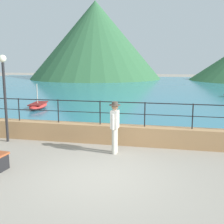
{
  "coord_description": "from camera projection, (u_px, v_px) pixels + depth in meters",
  "views": [
    {
      "loc": [
        1.86,
        -7.0,
        3.07
      ],
      "look_at": [
        -0.49,
        3.7,
        1.1
      ],
      "focal_mm": 45.99,
      "sensor_mm": 36.0,
      "label": 1
    }
  ],
  "objects": [
    {
      "name": "ground_plane",
      "position": [
        100.0,
        177.0,
        7.67
      ],
      "size": [
        120.0,
        120.0,
        0.0
      ],
      "primitive_type": "plane",
      "color": "gray"
    },
    {
      "name": "boat_6",
      "position": [
        38.0,
        105.0,
        18.18
      ],
      "size": [
        1.24,
        2.41,
        1.58
      ],
      "color": "red",
      "rests_on": "lake_water"
    },
    {
      "name": "railing",
      "position": [
        122.0,
        109.0,
        10.51
      ],
      "size": [
        18.44,
        0.04,
        0.9
      ],
      "color": "black",
      "rests_on": "promenade_wall"
    },
    {
      "name": "person_walking",
      "position": [
        115.0,
        125.0,
        9.48
      ],
      "size": [
        0.38,
        0.57,
        1.75
      ],
      "color": "beige",
      "rests_on": "ground"
    },
    {
      "name": "hill_main",
      "position": [
        95.0,
        40.0,
        48.49
      ],
      "size": [
        22.22,
        22.22,
        12.89
      ],
      "primitive_type": "cone",
      "color": "#33663D",
      "rests_on": "ground"
    },
    {
      "name": "lake_water",
      "position": [
        158.0,
        88.0,
        32.5
      ],
      "size": [
        64.0,
        44.32,
        0.06
      ],
      "primitive_type": "cube",
      "color": "teal",
      "rests_on": "ground"
    },
    {
      "name": "lamp_post",
      "position": [
        4.0,
        84.0,
        10.67
      ],
      "size": [
        0.28,
        0.28,
        3.28
      ],
      "color": "#232326",
      "rests_on": "ground"
    },
    {
      "name": "promenade_wall",
      "position": [
        122.0,
        135.0,
        10.68
      ],
      "size": [
        20.0,
        0.56,
        0.7
      ],
      "primitive_type": "cube",
      "color": "tan",
      "rests_on": "ground"
    }
  ]
}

